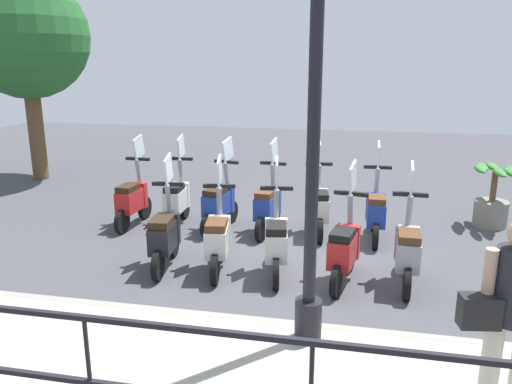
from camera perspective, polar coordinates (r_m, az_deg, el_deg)
name	(u,v)px	position (r m, az deg, el deg)	size (l,w,h in m)	color
ground_plane	(287,256)	(7.39, 3.52, -7.35)	(28.00, 28.00, 0.00)	#424247
promenade_walkway	(236,384)	(4.62, -2.34, -21.08)	(2.20, 20.00, 0.15)	#A39E93
fence_railing	(194,372)	(3.33, -7.05, -19.79)	(0.04, 16.03, 1.07)	black
lamp_post_near	(313,139)	(4.45, 6.59, 6.04)	(0.26, 0.90, 4.42)	black
pedestrian_with_bag	(511,308)	(4.08, 27.14, -11.67)	(0.37, 0.64, 1.59)	beige
tree_large	(26,37)	(12.93, -24.84, 15.77)	(2.83, 2.83, 4.74)	brown
potted_palm	(492,201)	(9.47, 25.37, -0.95)	(1.06, 0.66, 1.05)	slate
scooter_near_0	(407,250)	(6.59, 16.91, -6.33)	(1.23, 0.44, 1.54)	black
scooter_near_1	(344,248)	(6.46, 10.06, -6.32)	(1.22, 0.48, 1.54)	black
scooter_near_2	(276,241)	(6.60, 2.32, -5.62)	(1.23, 0.46, 1.54)	black
scooter_near_3	(218,238)	(6.73, -4.38, -5.23)	(1.23, 0.46, 1.54)	black
scooter_near_4	(165,235)	(6.94, -10.37, -4.83)	(1.23, 0.44, 1.54)	black
scooter_far_0	(376,211)	(8.11, 13.53, -2.11)	(1.23, 0.44, 1.54)	black
scooter_far_1	(319,206)	(8.19, 7.19, -1.63)	(1.23, 0.45, 1.54)	black
scooter_far_2	(268,205)	(8.19, 1.39, -1.51)	(1.23, 0.44, 1.54)	black
scooter_far_3	(219,203)	(8.35, -4.20, -1.24)	(1.22, 0.50, 1.54)	black
scooter_far_4	(177,199)	(8.67, -9.01, -0.77)	(1.23, 0.44, 1.54)	black
scooter_far_5	(133,199)	(8.81, -13.92, -0.78)	(1.23, 0.44, 1.54)	black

